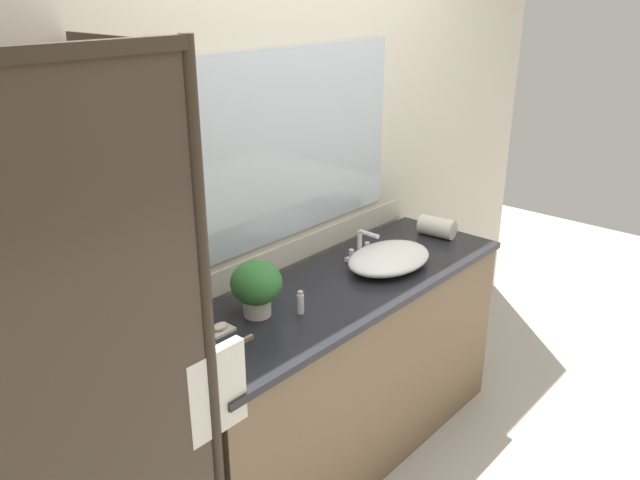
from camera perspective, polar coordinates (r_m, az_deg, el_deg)
The scene contains 11 objects.
ground_plane at distance 3.29m, azimuth 1.82°, elevation -18.17°, with size 8.00×8.00×0.00m, color #B7B2A8.
wall_back_with_mirror at distance 2.88m, azimuth -3.19°, elevation 5.34°, with size 4.40×0.06×2.60m.
vanity_cabinet at distance 3.03m, azimuth 1.77°, elevation -11.54°, with size 1.80×0.58×0.90m.
shower_enclosure at distance 1.91m, azimuth -19.14°, elevation -14.39°, with size 1.20×0.59×2.00m.
sink_basin at distance 2.97m, azimuth 6.13°, elevation -1.60°, with size 0.45×0.32×0.09m, color white.
faucet at distance 3.05m, azimuth 3.63°, elevation -0.77°, with size 0.17×0.13×0.14m.
potted_plant at distance 2.50m, azimuth -5.65°, elevation -4.00°, with size 0.20×0.20×0.23m.
soap_dish at distance 2.45m, azimuth -8.84°, elevation -7.76°, with size 0.10×0.07×0.04m.
amenity_bottle_conditioner at distance 2.37m, azimuth -11.76°, elevation -8.23°, with size 0.03×0.03×0.10m.
amenity_bottle_lotion at distance 2.54m, azimuth -1.74°, elevation -5.58°, with size 0.03×0.03×0.10m.
rolled_towel_near_edge at distance 3.36m, azimuth 10.29°, elevation 1.14°, with size 0.10×0.10×0.18m, color silver.
Camera 1 is at (-1.96, -1.60, 2.11)m, focal length 36.18 mm.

